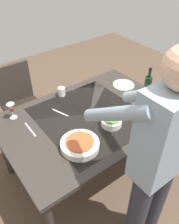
% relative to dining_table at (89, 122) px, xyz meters
% --- Properties ---
extents(ground_plane, '(6.00, 6.00, 0.00)m').
position_rel_dining_table_xyz_m(ground_plane, '(0.00, 0.00, -0.66)').
color(ground_plane, brown).
extents(dining_table, '(1.55, 1.07, 0.73)m').
position_rel_dining_table_xyz_m(dining_table, '(0.00, 0.00, 0.00)').
color(dining_table, '#332D28').
rests_on(dining_table, ground_plane).
extents(chair_near, '(0.40, 0.40, 0.91)m').
position_rel_dining_table_xyz_m(chair_near, '(0.31, -0.92, -0.13)').
color(chair_near, black).
rests_on(chair_near, ground_plane).
extents(person_server, '(0.42, 0.61, 1.69)m').
position_rel_dining_table_xyz_m(person_server, '(0.09, 0.80, 0.30)').
color(person_server, '#2D2D38').
rests_on(person_server, ground_plane).
extents(wine_bottle, '(0.07, 0.07, 0.30)m').
position_rel_dining_table_xyz_m(wine_bottle, '(-0.67, 0.06, 0.18)').
color(wine_bottle, black).
rests_on(wine_bottle, dining_table).
extents(wine_glass_left, '(0.07, 0.07, 0.15)m').
position_rel_dining_table_xyz_m(wine_glass_left, '(0.55, -0.39, 0.17)').
color(wine_glass_left, white).
rests_on(wine_glass_left, dining_table).
extents(water_cup_near_left, '(0.08, 0.08, 0.10)m').
position_rel_dining_table_xyz_m(water_cup_near_left, '(-0.63, 0.42, 0.12)').
color(water_cup_near_left, silver).
rests_on(water_cup_near_left, dining_table).
extents(water_cup_near_right, '(0.07, 0.07, 0.09)m').
position_rel_dining_table_xyz_m(water_cup_near_right, '(0.02, -0.44, 0.11)').
color(water_cup_near_right, silver).
rests_on(water_cup_near_right, dining_table).
extents(serving_bowl_pasta, '(0.30, 0.30, 0.07)m').
position_rel_dining_table_xyz_m(serving_bowl_pasta, '(0.28, 0.26, 0.10)').
color(serving_bowl_pasta, white).
rests_on(serving_bowl_pasta, dining_table).
extents(side_bowl_salad, '(0.18, 0.18, 0.07)m').
position_rel_dining_table_xyz_m(side_bowl_salad, '(-0.08, 0.20, 0.10)').
color(side_bowl_salad, white).
rests_on(side_bowl_salad, dining_table).
extents(side_bowl_bread, '(0.16, 0.16, 0.07)m').
position_rel_dining_table_xyz_m(side_bowl_bread, '(-0.52, 0.07, 0.10)').
color(side_bowl_bread, white).
rests_on(side_bowl_bread, dining_table).
extents(dinner_plate_near, '(0.23, 0.23, 0.01)m').
position_rel_dining_table_xyz_m(dinner_plate_near, '(-0.61, -0.20, 0.07)').
color(dinner_plate_near, white).
rests_on(dinner_plate_near, dining_table).
extents(table_knife, '(0.02, 0.20, 0.00)m').
position_rel_dining_table_xyz_m(table_knife, '(0.50, -0.16, 0.07)').
color(table_knife, silver).
rests_on(table_knife, dining_table).
extents(table_fork, '(0.07, 0.17, 0.00)m').
position_rel_dining_table_xyz_m(table_fork, '(0.18, -0.20, 0.07)').
color(table_fork, silver).
rests_on(table_fork, dining_table).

